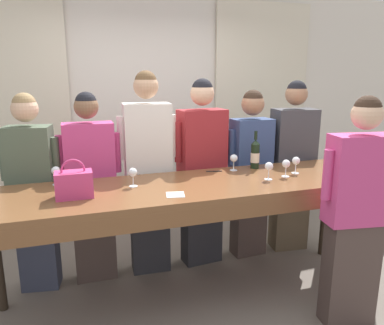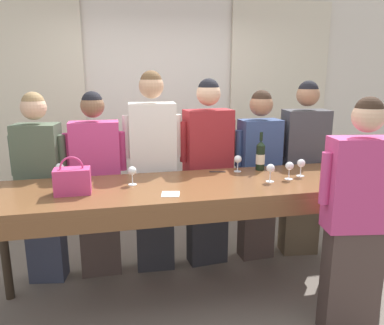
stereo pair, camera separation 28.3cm
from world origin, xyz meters
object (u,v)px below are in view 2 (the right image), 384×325
object	(u,v)px
wine_glass_front_right	(60,168)
tasting_bar	(195,196)
handbag	(72,180)
guest_navy_coat	(258,173)
guest_striped_shirt	(208,171)
wine_bottle	(260,156)
wine_glass_front_left	(132,172)
wine_glass_front_mid	(301,164)
wine_glass_center_right	(238,160)
guest_olive_jacket	(41,186)
wine_glass_center_mid	(271,169)
guest_beige_cap	(303,168)
guest_pink_top	(97,184)
host_pouring	(357,218)
wine_glass_center_left	(289,167)
wine_glass_back_left	(344,168)
guest_cream_sweater	(153,171)

from	to	relation	value
wine_glass_front_right	tasting_bar	bearing A→B (deg)	-18.21
handbag	guest_navy_coat	world-z (taller)	guest_navy_coat
handbag	guest_striped_shirt	distance (m)	1.34
wine_bottle	guest_striped_shirt	distance (m)	0.53
guest_striped_shirt	wine_glass_front_left	bearing A→B (deg)	-144.99
guest_striped_shirt	wine_glass_front_mid	bearing A→B (deg)	-41.44
wine_glass_center_right	guest_olive_jacket	size ratio (longest dim) A/B	0.09
wine_glass_center_right	guest_olive_jacket	world-z (taller)	guest_olive_jacket
guest_striped_shirt	guest_navy_coat	bearing A→B (deg)	0.00
guest_navy_coat	wine_bottle	bearing A→B (deg)	-110.93
wine_glass_front_right	wine_glass_center_mid	xyz separation A→B (m)	(1.61, -0.39, 0.00)
wine_glass_center_right	guest_beige_cap	size ratio (longest dim) A/B	0.08
wine_glass_center_mid	guest_pink_top	size ratio (longest dim) A/B	0.09
host_pouring	wine_glass_center_right	bearing A→B (deg)	120.20
wine_glass_center_mid	wine_glass_center_left	bearing A→B (deg)	10.75
wine_glass_front_right	guest_beige_cap	distance (m)	2.30
wine_glass_front_left	guest_olive_jacket	distance (m)	0.94
guest_olive_jacket	wine_glass_center_right	bearing A→B (deg)	-10.60
wine_glass_center_mid	handbag	bearing A→B (deg)	178.87
wine_glass_front_mid	guest_navy_coat	xyz separation A→B (m)	(-0.13, 0.57, -0.22)
wine_bottle	handbag	xyz separation A→B (m)	(-1.56, -0.34, -0.03)
wine_glass_front_left	wine_glass_back_left	world-z (taller)	same
wine_bottle	guest_navy_coat	world-z (taller)	guest_navy_coat
guest_striped_shirt	guest_beige_cap	size ratio (longest dim) A/B	1.01
guest_pink_top	guest_striped_shirt	world-z (taller)	guest_striped_shirt
wine_glass_front_left	wine_glass_front_mid	distance (m)	1.38
wine_glass_front_mid	wine_glass_front_left	bearing A→B (deg)	177.74
guest_striped_shirt	wine_bottle	bearing A→B (deg)	-37.06
wine_glass_front_right	guest_cream_sweater	bearing A→B (deg)	20.23
guest_cream_sweater	wine_glass_back_left	bearing A→B (deg)	-28.44
wine_glass_front_mid	tasting_bar	bearing A→B (deg)	-176.83
wine_glass_center_left	wine_glass_center_right	distance (m)	0.46
wine_glass_front_right	wine_glass_center_left	bearing A→B (deg)	-11.09
wine_glass_front_right	guest_pink_top	distance (m)	0.45
handbag	guest_cream_sweater	size ratio (longest dim) A/B	0.15
wine_glass_front_left	wine_glass_front_mid	size ratio (longest dim) A/B	1.00
tasting_bar	wine_glass_front_right	bearing A→B (deg)	161.79
wine_glass_center_mid	host_pouring	world-z (taller)	host_pouring
wine_glass_front_left	wine_glass_center_mid	bearing A→B (deg)	-8.28
wine_glass_front_mid	wine_glass_back_left	bearing A→B (deg)	-37.46
guest_cream_sweater	wine_glass_front_left	bearing A→B (deg)	-113.19
tasting_bar	wine_glass_center_mid	size ratio (longest dim) A/B	21.81
wine_glass_center_left	wine_glass_center_mid	bearing A→B (deg)	-169.25
wine_glass_center_mid	guest_navy_coat	xyz separation A→B (m)	(0.18, 0.67, -0.22)
guest_olive_jacket	guest_pink_top	bearing A→B (deg)	0.00
wine_glass_center_mid	wine_glass_back_left	world-z (taller)	same
wine_glass_center_left	host_pouring	world-z (taller)	host_pouring
wine_glass_center_left	guest_olive_jacket	distance (m)	2.10
host_pouring	guest_navy_coat	bearing A→B (deg)	99.52
wine_glass_front_mid	guest_olive_jacket	bearing A→B (deg)	165.05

